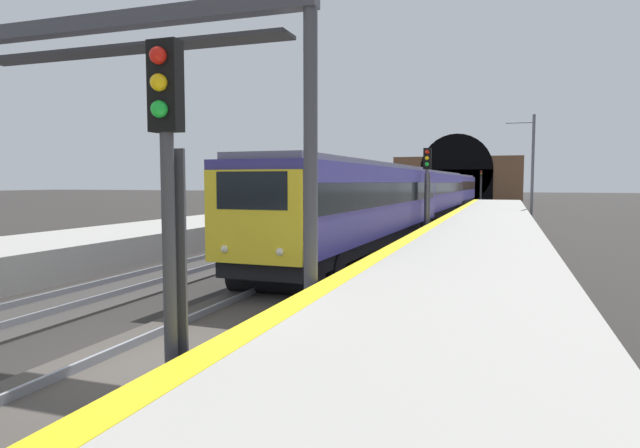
# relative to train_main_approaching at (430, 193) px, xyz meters

# --- Properties ---
(ground_plane) EXTENTS (320.00, 320.00, 0.00)m
(ground_plane) POSITION_rel_train_main_approaching_xyz_m (-35.12, -0.00, -2.19)
(ground_plane) COLOR #282623
(platform_right) EXTENTS (112.00, 4.87, 1.07)m
(platform_right) POSITION_rel_train_main_approaching_xyz_m (-35.12, -4.59, -1.66)
(platform_right) COLOR #9E9B93
(platform_right) RESTS_ON ground_plane
(platform_right_edge_strip) EXTENTS (112.00, 0.50, 0.01)m
(platform_right_edge_strip) POSITION_rel_train_main_approaching_xyz_m (-35.12, -2.41, -1.12)
(platform_right_edge_strip) COLOR yellow
(platform_right_edge_strip) RESTS_ON platform_right
(track_main_line) EXTENTS (160.00, 3.03, 0.21)m
(track_main_line) POSITION_rel_train_main_approaching_xyz_m (-35.12, -0.00, -2.15)
(track_main_line) COLOR #423D38
(track_main_line) RESTS_ON ground_plane
(train_main_approaching) EXTENTS (60.83, 3.36, 3.82)m
(train_main_approaching) POSITION_rel_train_main_approaching_xyz_m (0.00, 0.00, 0.00)
(train_main_approaching) COLOR navy
(train_main_approaching) RESTS_ON ground_plane
(train_adjacent_platform) EXTENTS (39.96, 2.88, 3.84)m
(train_adjacent_platform) POSITION_rel_train_main_approaching_xyz_m (1.75, 4.75, 0.03)
(train_adjacent_platform) COLOR navy
(train_adjacent_platform) RESTS_ON ground_plane
(railway_signal_near) EXTENTS (0.39, 0.38, 4.69)m
(railway_signal_near) POSITION_rel_train_main_approaching_xyz_m (-37.01, -1.87, 0.67)
(railway_signal_near) COLOR #38383D
(railway_signal_near) RESTS_ON ground_plane
(railway_signal_mid) EXTENTS (0.39, 0.38, 4.72)m
(railway_signal_mid) POSITION_rel_train_main_approaching_xyz_m (-15.15, -1.87, 0.69)
(railway_signal_mid) COLOR #4C4C54
(railway_signal_mid) RESTS_ON ground_plane
(railway_signal_far) EXTENTS (0.39, 0.38, 4.75)m
(railway_signal_far) POSITION_rel_train_main_approaching_xyz_m (42.93, -1.87, 0.61)
(railway_signal_far) COLOR #38383D
(railway_signal_far) RESTS_ON ground_plane
(overhead_signal_gantry) EXTENTS (0.70, 8.95, 6.76)m
(overhead_signal_gantry) POSITION_rel_train_main_approaching_xyz_m (-32.33, 2.38, 2.96)
(overhead_signal_gantry) COLOR #3F3F47
(overhead_signal_gantry) RESTS_ON ground_plane
(tunnel_portal) EXTENTS (2.69, 20.80, 11.65)m
(tunnel_portal) POSITION_rel_train_main_approaching_xyz_m (50.68, 2.38, 1.45)
(tunnel_portal) COLOR brown
(tunnel_portal) RESTS_ON ground_plane
(catenary_mast_near) EXTENTS (0.22, 2.13, 8.14)m
(catenary_mast_near) POSITION_rel_train_main_approaching_xyz_m (2.25, -7.39, 1.99)
(catenary_mast_near) COLOR #595B60
(catenary_mast_near) RESTS_ON ground_plane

